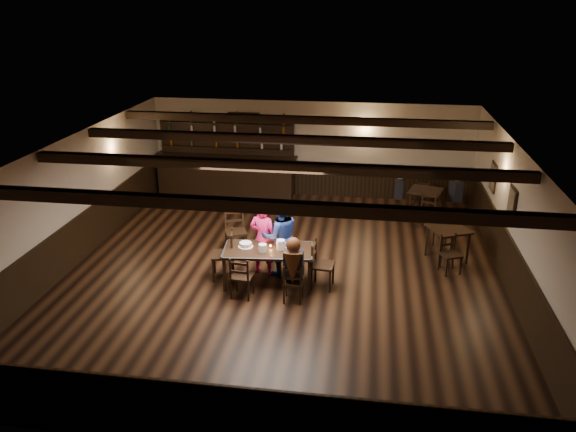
# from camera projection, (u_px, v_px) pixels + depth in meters

# --- Properties ---
(ground) EXTENTS (10.00, 10.00, 0.00)m
(ground) POSITION_uv_depth(u_px,v_px,m) (284.00, 272.00, 11.74)
(ground) COLOR black
(ground) RESTS_ON ground
(room_shell) EXTENTS (9.02, 10.02, 2.71)m
(room_shell) POSITION_uv_depth(u_px,v_px,m) (284.00, 193.00, 11.13)
(room_shell) COLOR #C1B3A0
(room_shell) RESTS_ON ground
(dining_table) EXTENTS (1.84, 1.04, 0.75)m
(dining_table) POSITION_uv_depth(u_px,v_px,m) (268.00, 252.00, 11.05)
(dining_table) COLOR black
(dining_table) RESTS_ON ground
(chair_near_left) EXTENTS (0.43, 0.41, 0.85)m
(chair_near_left) POSITION_uv_depth(u_px,v_px,m) (241.00, 275.00, 10.56)
(chair_near_left) COLOR black
(chair_near_left) RESTS_ON ground
(chair_near_right) EXTENTS (0.37, 0.35, 0.78)m
(chair_near_right) POSITION_uv_depth(u_px,v_px,m) (293.00, 281.00, 10.43)
(chair_near_right) COLOR black
(chair_near_right) RESTS_ON ground
(chair_end_left) EXTENTS (0.54, 0.56, 1.02)m
(chair_end_left) POSITION_uv_depth(u_px,v_px,m) (227.00, 251.00, 11.33)
(chair_end_left) COLOR black
(chair_end_left) RESTS_ON ground
(chair_end_right) EXTENTS (0.47, 0.49, 0.96)m
(chair_end_right) POSITION_uv_depth(u_px,v_px,m) (319.00, 261.00, 10.97)
(chair_end_right) COLOR black
(chair_end_right) RESTS_ON ground
(chair_far_pushed) EXTENTS (0.59, 0.58, 0.99)m
(chair_far_pushed) POSITION_uv_depth(u_px,v_px,m) (235.00, 227.00, 12.53)
(chair_far_pushed) COLOR black
(chair_far_pushed) RESTS_ON ground
(woman_pink) EXTENTS (0.63, 0.47, 1.55)m
(woman_pink) POSITION_uv_depth(u_px,v_px,m) (263.00, 238.00, 11.45)
(woman_pink) COLOR #F13A9B
(woman_pink) RESTS_ON ground
(man_blue) EXTENTS (0.97, 0.88, 1.64)m
(man_blue) POSITION_uv_depth(u_px,v_px,m) (280.00, 237.00, 11.43)
(man_blue) COLOR navy
(man_blue) RESTS_ON ground
(seated_person) EXTENTS (0.36, 0.54, 0.88)m
(seated_person) POSITION_uv_depth(u_px,v_px,m) (293.00, 260.00, 10.32)
(seated_person) COLOR black
(seated_person) RESTS_ON ground
(cake) EXTENTS (0.30, 0.30, 0.09)m
(cake) POSITION_uv_depth(u_px,v_px,m) (246.00, 245.00, 11.11)
(cake) COLOR white
(cake) RESTS_ON dining_table
(plate_stack_a) EXTENTS (0.16, 0.16, 0.15)m
(plate_stack_a) POSITION_uv_depth(u_px,v_px,m) (263.00, 248.00, 10.91)
(plate_stack_a) COLOR white
(plate_stack_a) RESTS_ON dining_table
(plate_stack_b) EXTENTS (0.16, 0.16, 0.19)m
(plate_stack_b) POSITION_uv_depth(u_px,v_px,m) (281.00, 245.00, 11.00)
(plate_stack_b) COLOR white
(plate_stack_b) RESTS_ON dining_table
(tea_light) EXTENTS (0.06, 0.06, 0.06)m
(tea_light) POSITION_uv_depth(u_px,v_px,m) (271.00, 247.00, 11.08)
(tea_light) COLOR #A5A8AD
(tea_light) RESTS_ON dining_table
(salt_shaker) EXTENTS (0.04, 0.04, 0.10)m
(salt_shaker) POSITION_uv_depth(u_px,v_px,m) (286.00, 250.00, 10.89)
(salt_shaker) COLOR silver
(salt_shaker) RESTS_ON dining_table
(pepper_shaker) EXTENTS (0.04, 0.04, 0.10)m
(pepper_shaker) POSITION_uv_depth(u_px,v_px,m) (288.00, 249.00, 10.92)
(pepper_shaker) COLOR #A5A8AD
(pepper_shaker) RESTS_ON dining_table
(drink_glass) EXTENTS (0.06, 0.06, 0.10)m
(drink_glass) POSITION_uv_depth(u_px,v_px,m) (284.00, 245.00, 11.08)
(drink_glass) COLOR silver
(drink_glass) RESTS_ON dining_table
(menu_red) EXTENTS (0.33, 0.27, 0.00)m
(menu_red) POSITION_uv_depth(u_px,v_px,m) (291.00, 252.00, 10.89)
(menu_red) COLOR maroon
(menu_red) RESTS_ON dining_table
(menu_blue) EXTENTS (0.29, 0.23, 0.00)m
(menu_blue) POSITION_uv_depth(u_px,v_px,m) (294.00, 246.00, 11.15)
(menu_blue) COLOR #0D1143
(menu_blue) RESTS_ON dining_table
(bar_counter) EXTENTS (4.08, 0.70, 2.20)m
(bar_counter) POSITION_uv_depth(u_px,v_px,m) (226.00, 170.00, 16.14)
(bar_counter) COLOR black
(bar_counter) RESTS_ON ground
(back_table_a) EXTENTS (1.01, 1.01, 0.75)m
(back_table_a) POSITION_uv_depth(u_px,v_px,m) (448.00, 232.00, 12.07)
(back_table_a) COLOR black
(back_table_a) RESTS_ON ground
(back_table_b) EXTENTS (0.97, 0.97, 0.75)m
(back_table_b) POSITION_uv_depth(u_px,v_px,m) (425.00, 194.00, 14.41)
(back_table_b) COLOR black
(back_table_b) RESTS_ON ground
(bg_patron_left) EXTENTS (0.26, 0.38, 0.74)m
(bg_patron_left) POSITION_uv_depth(u_px,v_px,m) (400.00, 184.00, 14.54)
(bg_patron_left) COLOR black
(bg_patron_left) RESTS_ON ground
(bg_patron_right) EXTENTS (0.33, 0.42, 0.76)m
(bg_patron_right) POSITION_uv_depth(u_px,v_px,m) (456.00, 187.00, 14.33)
(bg_patron_right) COLOR black
(bg_patron_right) RESTS_ON ground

